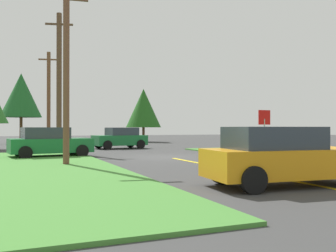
% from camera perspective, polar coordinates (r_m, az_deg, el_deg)
% --- Properties ---
extents(ground_plane, '(120.00, 120.00, 0.00)m').
position_cam_1_polar(ground_plane, '(20.56, -0.27, -4.73)').
color(ground_plane, '#393939').
extents(lane_stripe_center, '(0.20, 14.00, 0.01)m').
position_cam_1_polar(lane_stripe_center, '(13.52, 12.68, -7.02)').
color(lane_stripe_center, yellow).
rests_on(lane_stripe_center, ground).
extents(stop_sign, '(0.83, 0.08, 2.60)m').
position_cam_1_polar(stop_sign, '(22.00, 14.45, 0.40)').
color(stop_sign, '#9EA0A8').
rests_on(stop_sign, ground).
extents(parked_car_near_building, '(4.48, 2.40, 1.62)m').
position_cam_1_polar(parked_car_near_building, '(21.28, -17.56, -2.40)').
color(parked_car_near_building, '#196B33').
rests_on(parked_car_near_building, ground).
extents(car_behind_on_main_road, '(4.50, 2.27, 1.62)m').
position_cam_1_polar(car_behind_on_main_road, '(10.73, 16.90, -4.48)').
color(car_behind_on_main_road, orange).
rests_on(car_behind_on_main_road, ground).
extents(car_approaching_junction, '(4.19, 2.56, 1.62)m').
position_cam_1_polar(car_approaching_junction, '(29.22, -7.29, -1.83)').
color(car_approaching_junction, '#196B33').
rests_on(car_approaching_junction, ground).
extents(utility_pole_near, '(1.80, 0.34, 7.66)m').
position_cam_1_polar(utility_pole_near, '(16.46, -15.22, 8.06)').
color(utility_pole_near, brown).
rests_on(utility_pole_near, ground).
extents(utility_pole_mid, '(1.78, 0.55, 9.25)m').
position_cam_1_polar(utility_pole_mid, '(26.16, -16.23, 6.58)').
color(utility_pole_mid, brown).
rests_on(utility_pole_mid, ground).
extents(utility_pole_far, '(1.78, 0.53, 8.48)m').
position_cam_1_polar(utility_pole_far, '(35.70, -17.70, 4.13)').
color(utility_pole_far, brown).
rests_on(utility_pole_far, ground).
extents(pine_tree_center, '(4.01, 4.01, 7.08)m').
position_cam_1_polar(pine_tree_center, '(40.43, -21.44, 4.37)').
color(pine_tree_center, brown).
rests_on(pine_tree_center, ground).
extents(oak_tree_right, '(3.98, 3.98, 6.04)m').
position_cam_1_polar(oak_tree_right, '(42.68, -3.75, 2.73)').
color(oak_tree_right, brown).
rests_on(oak_tree_right, ground).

